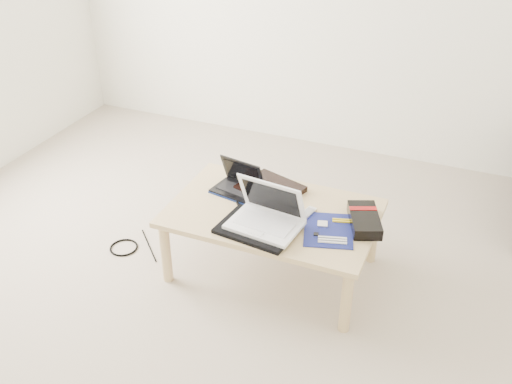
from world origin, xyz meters
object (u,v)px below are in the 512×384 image
at_px(gpu_box, 364,220).
at_px(white_laptop, 267,215).
at_px(netbook, 239,184).
at_px(coffee_table, 273,218).

bearing_deg(gpu_box, white_laptop, -155.62).
height_order(netbook, white_laptop, white_laptop).
distance_m(netbook, gpu_box, 0.73).
relative_size(coffee_table, gpu_box, 3.48).
bearing_deg(coffee_table, white_laptop, -80.55).
height_order(coffee_table, white_laptop, white_laptop).
xyz_separation_m(netbook, white_laptop, (0.28, -0.27, 0.03)).
relative_size(coffee_table, netbook, 3.76).
relative_size(coffee_table, white_laptop, 2.88).
bearing_deg(white_laptop, coffee_table, 99.45).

